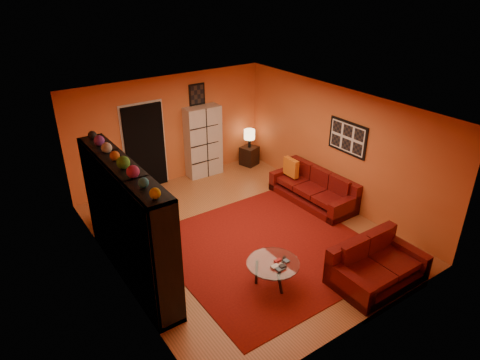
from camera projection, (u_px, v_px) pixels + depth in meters
floor at (242, 233)px, 8.59m from camera, size 6.00×6.00×0.00m
ceiling at (242, 107)px, 7.43m from camera, size 6.00×6.00×0.00m
wall_back at (171, 130)px, 10.22m from camera, size 6.00×0.00×6.00m
wall_front at (368, 254)px, 5.80m from camera, size 6.00×0.00×6.00m
wall_left at (112, 214)px, 6.74m from camera, size 0.00×6.00×6.00m
wall_right at (336, 146)px, 9.28m from camera, size 0.00×6.00×6.00m
rug at (267, 248)px, 8.12m from camera, size 3.60×3.60×0.01m
doorway at (145, 147)px, 9.96m from camera, size 0.95×0.10×2.04m
wall_art_right at (348, 138)px, 8.92m from camera, size 0.03×1.00×0.70m
wall_art_back at (197, 94)px, 10.25m from camera, size 0.42×0.03×0.52m
entertainment_unit at (128, 223)px, 6.97m from camera, size 0.45×3.00×2.10m
tv at (133, 228)px, 6.97m from camera, size 0.87×0.11×0.50m
sofa at (315, 189)px, 9.67m from camera, size 0.89×2.08×0.85m
loveseat at (374, 265)px, 7.22m from camera, size 1.59×0.96×0.85m
throw_pillow at (291, 167)px, 9.90m from camera, size 0.12×0.42×0.42m
coffee_table at (273, 265)px, 7.03m from camera, size 0.88×0.88×0.44m
storage_cabinet at (203, 142)px, 10.65m from camera, size 0.91×0.42×1.79m
bowl_chair at (112, 211)px, 8.80m from camera, size 0.62×0.62×0.51m
side_table at (249, 156)px, 11.47m from camera, size 0.50×0.50×0.50m
table_lamp at (249, 135)px, 11.21m from camera, size 0.29×0.29×0.48m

